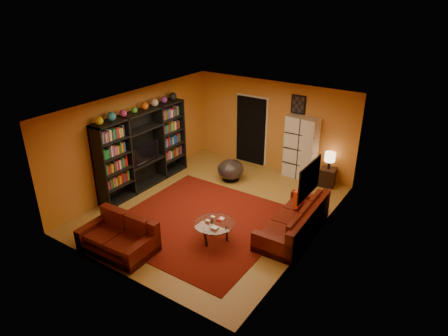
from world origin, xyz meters
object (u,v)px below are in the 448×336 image
Objects in this scene: tv at (143,153)px; loveseat at (121,237)px; bowl_chair at (231,170)px; table_lamp at (330,157)px; side_table at (328,177)px; storage_cabinet at (301,148)px; coffee_table at (214,225)px; sofa at (297,222)px; entertainment_unit at (143,150)px.

loveseat is (1.55, -2.36, -0.70)m from tv.
bowl_chair is (1.71, 1.60, -0.67)m from tv.
loveseat is 3.33× the size of table_lamp.
tv is 1.86× the size of side_table.
tv is 4.31m from storage_cabinet.
tv reaches higher than coffee_table.
storage_cabinet is 1.08m from side_table.
sofa reaches higher than bowl_chair.
loveseat is (-2.81, -2.52, -0.00)m from sofa.
table_lamp is (0.00, 0.00, 0.58)m from side_table.
entertainment_unit is at bearing -146.55° from side_table.
storage_cabinet is 2.40× the size of bowl_chair.
sofa reaches higher than side_table.
tv is 2.91m from loveseat.
loveseat is (1.60, -2.42, -0.77)m from entertainment_unit.
sofa is at bearing 1.32° from entertainment_unit.
table_lamp is at bearing 90.00° from side_table.
entertainment_unit is 4.48m from sofa.
storage_cabinet is (-1.14, 2.70, 0.60)m from sofa.
sofa is 2.99m from storage_cabinet.
storage_cabinet is at bearing 39.87° from bowl_chair.
entertainment_unit reaches higher than side_table.
tv reaches higher than side_table.
entertainment_unit is 2.45m from bowl_chair.
table_lamp is at bearing -55.67° from tv.
tv is 0.41× the size of sofa.
coffee_table is (3.07, -1.12, -0.66)m from entertainment_unit.
entertainment_unit is 3.00m from loveseat.
table_lamp is at bearing 93.77° from sofa.
storage_cabinet reaches higher than table_lamp.
bowl_chair is at bearing -134.95° from storage_cabinet.
sofa is 1.28× the size of storage_cabinet.
coffee_table is at bearing -63.90° from bowl_chair.
entertainment_unit reaches higher than storage_cabinet.
storage_cabinet is 0.87m from table_lamp.
storage_cabinet reaches higher than coffee_table.
loveseat is at bearing -102.58° from storage_cabinet.
sofa is (4.41, 0.10, -0.77)m from entertainment_unit.
bowl_chair is (1.76, 1.54, -0.73)m from entertainment_unit.
entertainment_unit is at bearing -134.29° from storage_cabinet.
bowl_chair is at bearing -153.27° from table_lamp.
tv is 2.44m from bowl_chair.
storage_cabinet reaches higher than tv.
entertainment_unit is 3.33m from coffee_table.
table_lamp is at bearing 26.73° from bowl_chair.
sofa is at bearing -84.18° from table_lamp.
sofa is at bearing -28.47° from bowl_chair.
storage_cabinet is (1.67, 5.22, 0.60)m from loveseat.
tv is at bearing -145.67° from table_lamp.
table_lamp reaches higher than loveseat.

